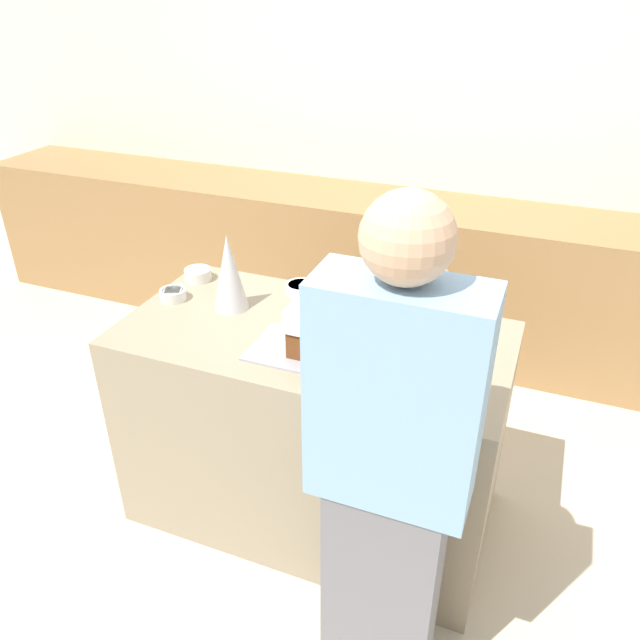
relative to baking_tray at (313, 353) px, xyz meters
The scene contains 13 objects.
ground_plane 0.93m from the baking_tray, 111.28° to the left, with size 12.00×12.00×0.00m, color beige.
wall_back 2.09m from the baking_tray, 91.51° to the left, with size 8.00×0.05×2.60m.
back_cabinet_block 1.79m from the baking_tray, 91.80° to the left, with size 6.00×0.60×0.92m.
kitchen_island 0.48m from the baking_tray, 111.28° to the left, with size 1.49×0.77×0.91m.
baking_tray is the anchor object (origin of this frame).
gingerbread_house 0.10m from the baking_tray, 33.07° to the left, with size 0.16×0.17×0.27m.
decorative_tree 0.51m from the baking_tray, 155.33° to the left, with size 0.14×0.14×0.32m.
candy_bowl_center_rear 0.49m from the baking_tray, 118.16° to the left, with size 0.13×0.13×0.04m.
candy_bowl_front_corner 0.80m from the baking_tray, 151.86° to the left, with size 0.12×0.12×0.05m.
candy_bowl_near_tray_left 0.41m from the baking_tray, 87.93° to the left, with size 0.10×0.10×0.05m.
candy_bowl_near_tray_right 0.72m from the baking_tray, 166.04° to the left, with size 0.11×0.11×0.05m.
mug 0.33m from the baking_tray, 25.00° to the left, with size 0.09×0.09×0.10m.
person 0.63m from the baking_tray, 47.37° to the right, with size 0.45×0.56×1.71m.
Camera 1 is at (0.78, -1.89, 2.12)m, focal length 35.00 mm.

